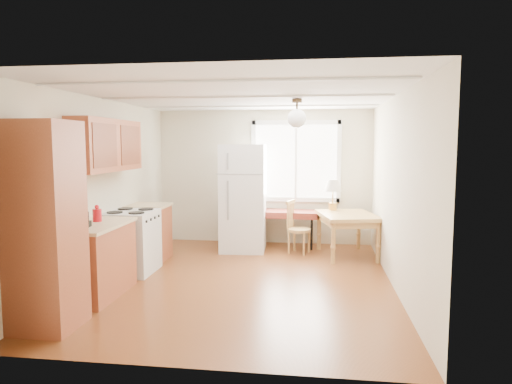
% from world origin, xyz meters
% --- Properties ---
extents(room_shell, '(4.60, 5.60, 2.62)m').
position_xyz_m(room_shell, '(0.00, 0.00, 1.25)').
color(room_shell, '#532711').
rests_on(room_shell, ground).
extents(kitchen_run, '(0.65, 3.40, 2.20)m').
position_xyz_m(kitchen_run, '(-1.72, -0.63, 0.84)').
color(kitchen_run, brown).
rests_on(kitchen_run, ground).
extents(window_unit, '(1.64, 0.05, 1.51)m').
position_xyz_m(window_unit, '(0.60, 2.47, 1.55)').
color(window_unit, white).
rests_on(window_unit, room_shell).
extents(pendant_light, '(0.26, 0.26, 0.40)m').
position_xyz_m(pendant_light, '(0.70, 0.40, 2.24)').
color(pendant_light, '#302215').
rests_on(pendant_light, room_shell).
extents(refrigerator, '(0.81, 0.82, 1.86)m').
position_xyz_m(refrigerator, '(-0.29, 1.81, 0.93)').
color(refrigerator, silver).
rests_on(refrigerator, ground).
extents(bench, '(1.47, 0.62, 0.67)m').
position_xyz_m(bench, '(0.30, 2.16, 0.60)').
color(bench, maroon).
rests_on(bench, ground).
extents(dining_table, '(1.08, 1.30, 0.72)m').
position_xyz_m(dining_table, '(1.50, 1.60, 0.61)').
color(dining_table, '#A77D40').
rests_on(dining_table, ground).
extents(chair, '(0.43, 0.42, 0.89)m').
position_xyz_m(chair, '(0.62, 1.73, 0.51)').
color(chair, '#A77D40').
rests_on(chair, ground).
extents(table_lamp, '(0.31, 0.31, 0.53)m').
position_xyz_m(table_lamp, '(1.27, 2.02, 1.10)').
color(table_lamp, gold).
rests_on(table_lamp, dining_table).
extents(coffee_maker, '(0.18, 0.22, 0.32)m').
position_xyz_m(coffee_maker, '(-1.72, -1.12, 1.02)').
color(coffee_maker, black).
rests_on(coffee_maker, kitchen_run).
extents(kettle, '(0.11, 0.11, 0.21)m').
position_xyz_m(kettle, '(-1.74, -0.69, 0.99)').
color(kettle, red).
rests_on(kettle, kitchen_run).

